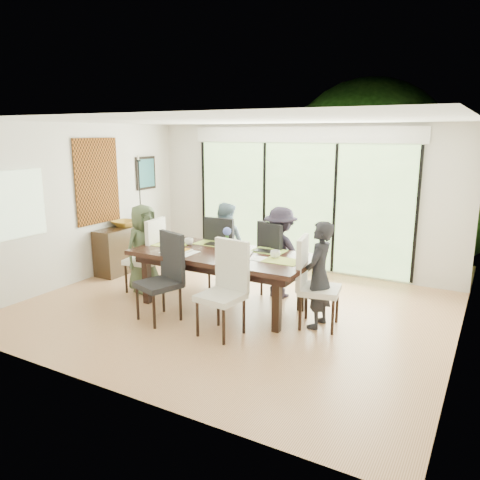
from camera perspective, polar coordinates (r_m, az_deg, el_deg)
The scene contains 62 objects.
floor at distance 6.94m, azimuth -1.02°, elevation -8.52°, with size 6.00×5.00×0.01m, color #97603C.
ceiling at distance 6.46m, azimuth -1.12°, elevation 14.46°, with size 6.00×5.00×0.01m, color white.
wall_back at distance 8.80m, azimuth 7.24°, elevation 5.10°, with size 6.00×0.02×2.70m, color silver.
wall_front at distance 4.63m, azimuth -16.95°, elevation -2.45°, with size 6.00×0.02×2.70m, color silver.
wall_left at distance 8.47m, azimuth -18.98°, elevation 4.21°, with size 0.02×5.00×2.70m, color white.
wall_right at distance 5.70m, azimuth 26.04°, elevation -0.37°, with size 0.02×5.00×2.70m, color white.
glass_doors at distance 8.78m, azimuth 7.11°, elevation 4.10°, with size 4.20×0.02×2.30m, color #598C3F.
blinds_header at distance 8.67m, azimuth 7.33°, elevation 12.61°, with size 4.40×0.06×0.28m, color white.
mullion_a at distance 9.75m, azimuth -4.44°, elevation 5.04°, with size 0.05×0.04×2.30m, color black.
mullion_b at distance 9.06m, azimuth 2.98°, elevation 4.45°, with size 0.05×0.04×2.30m, color black.
mullion_c at distance 8.54m, azimuth 11.45°, elevation 3.69°, with size 0.05×0.04×2.30m, color black.
mullion_d at distance 8.23m, azimuth 20.76°, elevation 2.76°, with size 0.05×0.04×2.30m, color black.
side_window at distance 7.68m, azimuth -25.50°, elevation 3.95°, with size 0.02×0.90×1.00m, color #8CAD7F.
deck at distance 9.89m, azimuth 8.96°, elevation -2.36°, with size 6.00×1.80×0.10m, color brown.
rail_top at distance 10.49m, azimuth 10.61°, elevation 1.82°, with size 6.00×0.08×0.06m, color brown.
foliage_left at distance 11.95m, azimuth 4.11°, elevation 7.66°, with size 3.20×3.20×3.20m, color #14380F.
foliage_mid at distance 11.75m, azimuth 15.29°, elevation 8.91°, with size 4.00×4.00×4.00m, color #14380F.
foliage_right at distance 10.70m, azimuth 23.44°, elevation 5.04°, with size 2.80×2.80×2.80m, color #14380F.
foliage_far at distance 12.71m, azimuth 11.62°, elevation 8.55°, with size 3.60×3.60×3.60m, color #14380F.
table_top at distance 6.82m, azimuth -2.15°, elevation -1.80°, with size 2.66×1.22×0.07m, color black.
table_apron at distance 6.85m, azimuth -2.14°, elevation -2.61°, with size 2.44×1.00×0.11m, color black.
table_leg_fl at distance 7.22m, azimuth -11.29°, elevation -4.66°, with size 0.10×0.10×0.77m, color black.
table_leg_fr at distance 6.10m, azimuth 4.52°, elevation -7.75°, with size 0.10×0.10×0.77m, color black.
table_leg_bl at distance 7.86m, azimuth -7.23°, elevation -3.05°, with size 0.10×0.10×0.77m, color black.
table_leg_br at distance 6.85m, azimuth 7.56°, elevation -5.48°, with size 0.10×0.10×0.77m, color black.
chair_left_end at distance 7.73m, azimuth -11.68°, elevation -1.74°, with size 0.51×0.51×1.22m, color silver, non-canonical shape.
chair_right_end at distance 6.26m, azimuth 9.73°, elevation -5.16°, with size 0.51×0.51×1.22m, color beige, non-canonical shape.
chair_far_left at distance 7.80m, azimuth -1.71°, elevation -1.35°, with size 0.51×0.51×1.22m, color black, non-canonical shape.
chair_far_right at distance 7.35m, azimuth 4.99°, elevation -2.28°, with size 0.51×0.51×1.22m, color black, non-canonical shape.
chair_near_left at distance 6.47m, azimuth -9.97°, elevation -4.55°, with size 0.51×0.51×1.22m, color black, non-canonical shape.
chair_near_right at distance 5.91m, azimuth -2.39°, elevation -6.05°, with size 0.51×0.51×1.22m, color beige, non-canonical shape.
person_left_end at distance 7.69m, azimuth -11.60°, elevation -1.00°, with size 0.67×0.42×1.43m, color #404E34.
person_right_end at distance 6.23m, azimuth 9.59°, elevation -4.21°, with size 0.67×0.42×1.43m, color black.
person_far_left at distance 7.76m, azimuth -1.79°, elevation -0.62°, with size 0.67×0.42×1.43m, color #6E8CA0.
person_far_right at distance 7.30m, azimuth 4.95°, elevation -1.52°, with size 0.67×0.42×1.43m, color black.
placemat_left at distance 7.34m, azimuth -8.50°, elevation -0.59°, with size 0.49×0.36×0.01m, color #A0B340.
placemat_right at distance 6.38m, azimuth 5.15°, elevation -2.54°, with size 0.49×0.36×0.01m, color #94A53B.
placemat_far_l at distance 7.37m, azimuth -3.52°, elevation -0.40°, with size 0.49×0.36×0.01m, color #94AE3E.
placemat_far_r at distance 6.90m, azimuth 3.49°, elevation -1.34°, with size 0.49×0.36×0.01m, color olive.
placemat_paper at distance 6.87m, azimuth -7.38°, elevation -1.48°, with size 0.49×0.36×0.01m, color white.
tablet_far_l at distance 7.28m, azimuth -3.07°, elevation -0.49°, with size 0.29×0.20×0.01m, color black.
tablet_far_r at distance 6.87m, azimuth 2.93°, elevation -1.31°, with size 0.27×0.19×0.01m, color black.
papers at distance 6.44m, azimuth 2.94°, elevation -2.37°, with size 0.33×0.24×0.00m, color white.
platter_base at distance 6.87m, azimuth -7.39°, elevation -1.35°, with size 0.29×0.29×0.03m, color white.
platter_snacks at distance 6.86m, azimuth -7.39°, elevation -1.18°, with size 0.22×0.22×0.02m, color orange.
vase at distance 6.81m, azimuth -1.58°, elevation -0.95°, with size 0.09×0.09×0.13m, color silver.
hyacinth_stems at distance 6.78m, azimuth -1.59°, elevation 0.14°, with size 0.04×0.04×0.18m, color #337226.
hyacinth_blooms at distance 6.76m, azimuth -1.59°, elevation 1.06°, with size 0.12×0.12×0.12m, color #5265CF.
laptop at distance 7.20m, azimuth -8.36°, elevation -0.75°, with size 0.37×0.24×0.03m, color silver.
cup_a at distance 7.30m, azimuth -6.24°, elevation -0.19°, with size 0.14×0.14×0.11m, color white.
cup_b at distance 6.64m, azimuth -1.50°, elevation -1.45°, with size 0.11×0.11×0.10m, color white.
cup_c at distance 6.52m, azimuth 4.32°, elevation -1.74°, with size 0.14×0.14×0.11m, color white.
book at distance 6.73m, azimuth -0.11°, elevation -1.62°, with size 0.18×0.25×0.02m, color white.
sideboard at distance 9.10m, azimuth -13.27°, elevation -0.86°, with size 0.42×1.49×0.84m, color black.
bowl at distance 8.93m, azimuth -13.86°, elevation 1.96°, with size 0.44×0.44×0.11m, color olive.
candlestick_base at distance 9.26m, azimuth -11.96°, elevation 2.22°, with size 0.09×0.09×0.04m, color black.
candlestick_shaft at distance 9.17m, azimuth -12.13°, elevation 5.83°, with size 0.02×0.02×1.16m, color black.
candlestick_pan at distance 9.12m, azimuth -12.30°, elevation 9.43°, with size 0.09×0.09×0.03m, color black.
candle at distance 9.12m, azimuth -12.32°, elevation 9.78°, with size 0.03×0.03×0.09m, color silver.
tapestry at distance 8.67m, azimuth -17.00°, elevation 6.86°, with size 0.02×1.00×1.50m, color brown.
art_frame at distance 9.61m, azimuth -11.41°, elevation 8.01°, with size 0.03×0.55×0.65m, color black.
art_canvas at distance 9.60m, azimuth -11.32°, elevation 8.01°, with size 0.01×0.45×0.55m, color #1B5059.
Camera 1 is at (3.26, -5.57, 2.53)m, focal length 35.00 mm.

